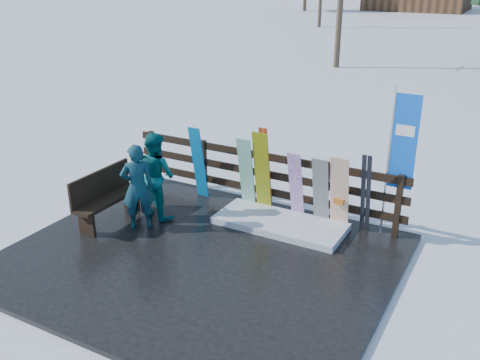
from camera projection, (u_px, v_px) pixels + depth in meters
The scene contains 16 objects.
ground at pixel (200, 261), 8.68m from camera, with size 700.00×700.00×0.00m, color white.
deck at pixel (200, 258), 8.66m from camera, with size 6.00×5.00×0.08m, color black.
fence at pixel (261, 175), 10.19m from camera, with size 5.60×0.10×1.15m.
snow_patch at pixel (280, 223), 9.62m from camera, with size 2.33×1.00×0.12m, color white.
bench at pixel (106, 195), 9.67m from camera, with size 0.41×1.50×0.97m.
snowboard_0 at pixel (199, 163), 10.55m from camera, with size 0.25×0.03×1.53m, color #0374B8.
snowboard_1 at pixel (246, 174), 10.08m from camera, with size 0.29×0.03×1.47m, color silver.
snowboard_2 at pixel (262, 173), 9.90m from camera, with size 0.30×0.03×1.64m, color #F9FF0B.
snowboard_3 at pixel (296, 186), 9.64m from camera, with size 0.25×0.03×1.38m, color white.
snowboard_4 at pixel (321, 192), 9.44m from camera, with size 0.28×0.03×1.34m, color black.
snowboard_5 at pixel (339, 194), 9.27m from camera, with size 0.33×0.03×1.42m, color white.
ski_pair_a at pixel (266, 170), 9.92m from camera, with size 0.16×0.33×1.70m.
ski_pair_b at pixel (366, 194), 9.11m from camera, with size 0.17×0.28×1.49m.
rental_flag at pixel (400, 147), 8.75m from camera, with size 0.45×0.04×2.60m.
person_front at pixel (137, 187), 9.31m from camera, with size 0.57×0.38×1.57m, color #155258.
person_back at pixel (156, 175), 9.77m from camera, with size 0.79×0.61×1.62m, color #09575D.
Camera 1 is at (4.22, -6.31, 4.46)m, focal length 40.00 mm.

